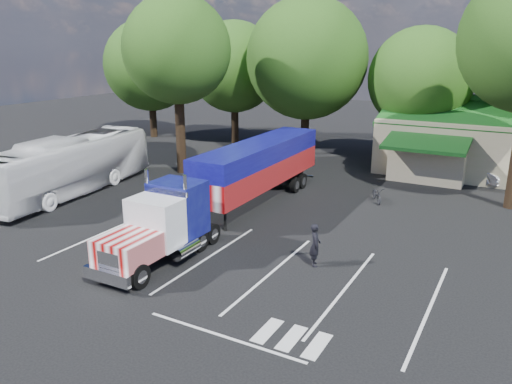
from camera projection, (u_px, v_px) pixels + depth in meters
The scene contains 11 objects.
ground at pixel (270, 218), 27.51m from camera, with size 120.00×120.00×0.00m, color black.
tree_row_a at pixel (150, 65), 49.48m from camera, with size 9.00×9.00×11.68m.
tree_row_b at pixel (234, 67), 46.41m from camera, with size 8.40×8.40×11.35m.
tree_row_c at pixel (307, 59), 41.10m from camera, with size 10.00×10.00×13.05m.
tree_row_d at pixel (421, 79), 38.44m from camera, with size 8.00×8.00×10.60m.
tree_near_left at pixel (177, 50), 34.87m from camera, with size 7.60×7.60×12.65m.
semi_truck at pixel (238, 177), 27.40m from camera, with size 3.07×18.71×3.91m.
woman at pixel (315, 245), 21.44m from camera, with size 0.70×0.46×1.91m, color black.
bicycle at pixel (377, 194), 30.23m from camera, with size 0.63×1.80×0.94m, color black.
tour_bus at pixel (70, 166), 31.67m from camera, with size 3.04×13.01×3.62m, color silver.
silver_sedan at pixel (471, 170), 34.78m from camera, with size 1.58×4.53×1.49m, color #B5B6BD.
Camera 1 is at (11.88, -23.07, 9.28)m, focal length 35.00 mm.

